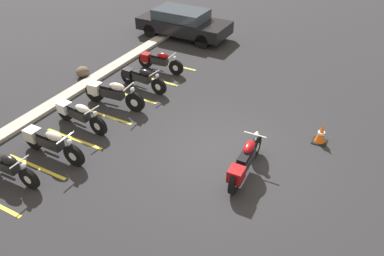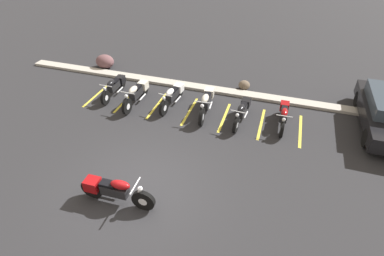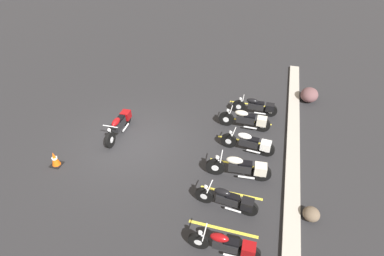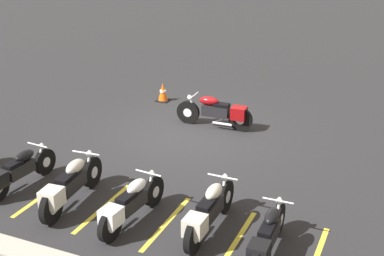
{
  "view_description": "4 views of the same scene",
  "coord_description": "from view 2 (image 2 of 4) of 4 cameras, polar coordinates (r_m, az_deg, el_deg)",
  "views": [
    {
      "loc": [
        -7.58,
        -3.01,
        6.61
      ],
      "look_at": [
        0.12,
        1.13,
        0.54
      ],
      "focal_mm": 35.0,
      "sensor_mm": 36.0,
      "label": 1
    },
    {
      "loc": [
        3.28,
        -5.36,
        6.68
      ],
      "look_at": [
        0.89,
        2.13,
        0.88
      ],
      "focal_mm": 28.0,
      "sensor_mm": 36.0,
      "label": 2
    },
    {
      "loc": [
        8.36,
        4.9,
        7.74
      ],
      "look_at": [
        -0.83,
        2.3,
        0.62
      ],
      "focal_mm": 28.0,
      "sensor_mm": 36.0,
      "label": 3
    },
    {
      "loc": [
        -5.39,
        12.3,
        5.6
      ],
      "look_at": [
        -0.89,
        2.02,
        1.06
      ],
      "focal_mm": 50.0,
      "sensor_mm": 36.0,
      "label": 4
    }
  ],
  "objects": [
    {
      "name": "motorcycle_maroon_featured",
      "position": [
        8.62,
        -14.83,
        -11.35
      ],
      "size": [
        2.22,
        0.62,
        0.87
      ],
      "rotation": [
        0.0,
        0.0,
        0.03
      ],
      "color": "black",
      "rests_on": "ground"
    },
    {
      "name": "ground",
      "position": [
        9.17,
        -9.56,
        -11.01
      ],
      "size": [
        60.0,
        60.0,
        0.0
      ],
      "primitive_type": "plane",
      "color": "#262628"
    },
    {
      "name": "concrete_curb",
      "position": [
        13.8,
        1.74,
        7.71
      ],
      "size": [
        18.0,
        0.5,
        0.12
      ],
      "primitive_type": "cube",
      "color": "#A8A399",
      "rests_on": "ground"
    },
    {
      "name": "stall_line_1",
      "position": [
        13.25,
        -12.48,
        5.21
      ],
      "size": [
        0.1,
        2.1,
        0.0
      ],
      "primitive_type": "cube",
      "color": "gold",
      "rests_on": "ground"
    },
    {
      "name": "landscape_rock_0",
      "position": [
        13.88,
        9.91,
        8.04
      ],
      "size": [
        0.71,
        0.71,
        0.42
      ],
      "primitive_type": "ellipsoid",
      "rotation": [
        0.0,
        0.0,
        2.22
      ],
      "color": "brown",
      "rests_on": "ground"
    },
    {
      "name": "parked_bike_0",
      "position": [
        13.57,
        -14.53,
        7.73
      ],
      "size": [
        0.57,
        2.04,
        0.8
      ],
      "rotation": [
        0.0,
        0.0,
        -1.55
      ],
      "color": "black",
      "rests_on": "ground"
    },
    {
      "name": "parked_bike_1",
      "position": [
        12.76,
        -10.47,
        6.59
      ],
      "size": [
        0.62,
        2.21,
        0.87
      ],
      "rotation": [
        0.0,
        0.0,
        -1.58
      ],
      "color": "black",
      "rests_on": "ground"
    },
    {
      "name": "parked_bike_4",
      "position": [
        11.61,
        9.53,
        3.25
      ],
      "size": [
        0.57,
        2.03,
        0.8
      ],
      "rotation": [
        0.0,
        0.0,
        -1.65
      ],
      "color": "black",
      "rests_on": "ground"
    },
    {
      "name": "stall_line_6",
      "position": [
        11.83,
        19.94,
        -0.48
      ],
      "size": [
        0.1,
        2.1,
        0.0
      ],
      "primitive_type": "cube",
      "color": "gold",
      "rests_on": "ground"
    },
    {
      "name": "parked_bike_2",
      "position": [
        12.46,
        -3.65,
        6.27
      ],
      "size": [
        0.59,
        2.1,
        0.83
      ],
      "rotation": [
        0.0,
        0.0,
        -1.66
      ],
      "color": "black",
      "rests_on": "ground"
    },
    {
      "name": "stall_line_5",
      "position": [
        11.77,
        13.03,
        0.79
      ],
      "size": [
        0.1,
        2.1,
        0.0
      ],
      "primitive_type": "cube",
      "color": "gold",
      "rests_on": "ground"
    },
    {
      "name": "stall_line_4",
      "position": [
        11.9,
        6.17,
        2.04
      ],
      "size": [
        0.1,
        2.1,
        0.0
      ],
      "primitive_type": "cube",
      "color": "gold",
      "rests_on": "ground"
    },
    {
      "name": "parked_bike_5",
      "position": [
        11.76,
        17.05,
        2.46
      ],
      "size": [
        0.56,
        2.0,
        0.79
      ],
      "rotation": [
        0.0,
        0.0,
        -1.55
      ],
      "color": "black",
      "rests_on": "ground"
    },
    {
      "name": "stall_line_0",
      "position": [
        13.97,
        -17.72,
        6.02
      ],
      "size": [
        0.1,
        2.1,
        0.0
      ],
      "primitive_type": "cube",
      "color": "gold",
      "rests_on": "ground"
    },
    {
      "name": "stall_line_2",
      "position": [
        12.65,
        -6.72,
        4.28
      ],
      "size": [
        0.1,
        2.1,
        0.0
      ],
      "primitive_type": "cube",
      "color": "gold",
      "rests_on": "ground"
    },
    {
      "name": "parked_bike_3",
      "position": [
        11.95,
        2.75,
        5.08
      ],
      "size": [
        0.64,
        2.28,
        0.9
      ],
      "rotation": [
        0.0,
        0.0,
        -1.49
      ],
      "color": "black",
      "rests_on": "ground"
    },
    {
      "name": "landscape_rock_1",
      "position": [
        16.32,
        -16.26,
        12.08
      ],
      "size": [
        1.09,
        0.98,
        0.67
      ],
      "primitive_type": "ellipsoid",
      "rotation": [
        0.0,
        0.0,
        2.96
      ],
      "color": "brown",
      "rests_on": "ground"
    },
    {
      "name": "stall_line_3",
      "position": [
        12.2,
        -0.47,
        3.21
      ],
      "size": [
        0.1,
        2.1,
        0.0
      ],
      "primitive_type": "cube",
      "color": "gold",
      "rests_on": "ground"
    }
  ]
}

